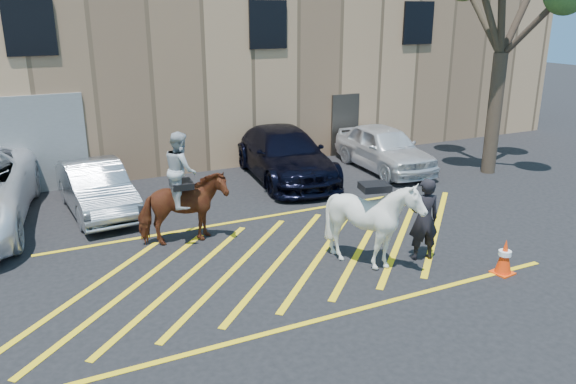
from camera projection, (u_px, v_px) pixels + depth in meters
name	position (u px, v px, depth m)	size (l,w,h in m)	color
ground	(275.00, 254.00, 12.14)	(90.00, 90.00, 0.00)	black
car_silver_sedan	(96.00, 188.00, 14.49)	(1.39, 3.99, 1.31)	#8F949C
car_blue_suv	(285.00, 154.00, 17.43)	(2.16, 5.31, 1.54)	black
car_white_suv	(384.00, 148.00, 18.42)	(1.73, 4.31, 1.47)	white
handler	(424.00, 219.00, 11.65)	(0.65, 0.43, 1.78)	black
warehouse	(142.00, 49.00, 21.27)	(32.42, 10.20, 7.30)	tan
hatching_zone	(281.00, 259.00, 11.88)	(12.60, 5.12, 0.01)	yellow
mounted_bay	(182.00, 200.00, 12.42)	(2.01, 1.04, 2.56)	brown
saddled_white	(373.00, 222.00, 11.30)	(1.91, 2.05, 1.92)	silver
traffic_cone	(505.00, 257.00, 11.15)	(0.43, 0.43, 0.73)	#FF420A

